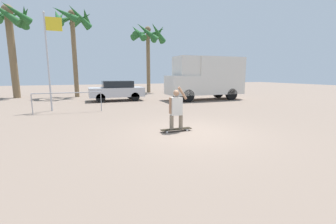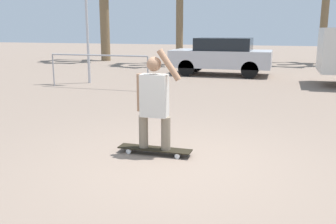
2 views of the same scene
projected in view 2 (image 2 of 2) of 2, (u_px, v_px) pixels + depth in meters
name	position (u px, v px, depth m)	size (l,w,h in m)	color
ground_plane	(178.00, 164.00, 5.26)	(80.00, 80.00, 0.00)	gray
skateboard	(155.00, 149.00, 5.67)	(1.13, 0.24, 0.09)	black
person_skateboarder	(154.00, 99.00, 5.50)	(0.68, 0.22, 1.50)	gray
parked_car_silver	(222.00, 55.00, 15.33)	(4.02, 1.92, 1.51)	black
plaza_railing_segment	(98.00, 61.00, 11.79)	(3.36, 0.05, 1.08)	#99999E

